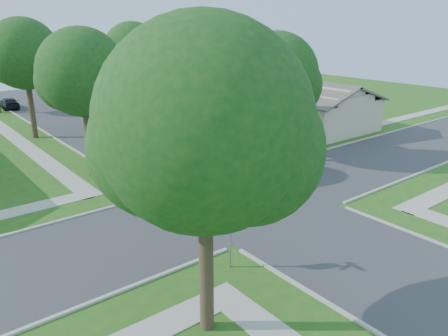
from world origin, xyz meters
The scene contains 19 objects.
ground centered at (0.00, 0.00, 0.00)m, with size 100.00×100.00×0.00m, color #1E5C19.
road_ns centered at (0.00, 0.00, 0.00)m, with size 7.00×100.00×0.02m, color #333335.
sidewalk_ne centered at (6.10, 26.00, 0.02)m, with size 1.20×40.00×0.04m, color #9E9B91.
sidewalk_nw centered at (-6.10, 26.00, 0.02)m, with size 1.20×40.00×0.04m, color #9E9B91.
driveway centered at (7.90, 7.10, 0.03)m, with size 8.80×3.60×0.05m, color #9E9B91.
stop_sign_sw centered at (-4.70, -4.70, 2.03)m, with size 1.05×0.80×2.98m.
stop_sign_ne centered at (4.70, 4.70, 2.03)m, with size 1.05×0.80×2.98m.
tree_e_near centered at (4.75, 9.01, 5.64)m, with size 4.97×4.80×8.28m.
tree_e_mid centered at (4.76, 21.01, 6.25)m, with size 5.59×5.40×9.21m.
tree_e_far centered at (4.75, 34.01, 5.98)m, with size 5.17×5.00×8.72m.
tree_w_near centered at (-4.64, 9.01, 6.12)m, with size 5.38×5.20×8.97m.
tree_w_mid centered at (-4.64, 21.01, 6.49)m, with size 5.80×5.60×9.56m.
tree_sw_corner centered at (-7.44, -6.99, 6.26)m, with size 6.21×6.00×9.55m.
tree_ne_corner centered at (6.36, 4.21, 5.59)m, with size 5.80×5.60×8.66m.
house_ne_near centered at (15.99, 11.00, 1.52)m, with size 8.42×13.60×4.23m.
house_ne_far centered at (15.99, 29.00, 1.52)m, with size 8.42×13.60×4.23m.
car_driveway centered at (11.50, 8.70, 0.77)m, with size 1.63×4.68×1.54m, color #4F1023.
car_curb_east centered at (1.20, 19.20, 0.76)m, with size 1.80×4.47×1.52m, color black.
car_curb_west centered at (-3.20, 35.94, 0.59)m, with size 1.66×4.09×1.19m, color black.
Camera 1 is at (-14.21, -16.36, 9.20)m, focal length 35.00 mm.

